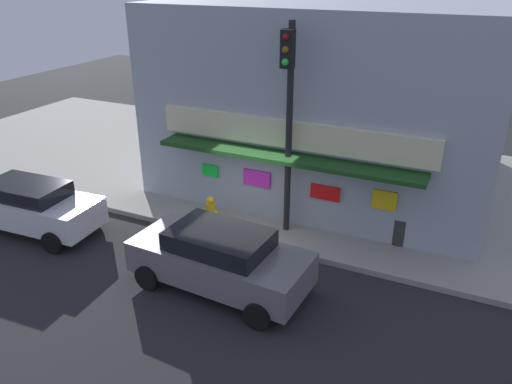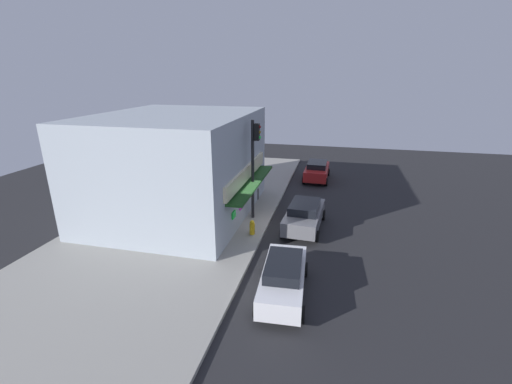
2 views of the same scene
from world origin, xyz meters
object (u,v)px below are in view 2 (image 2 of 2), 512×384
object	(u,v)px
fire_hydrant	(252,227)
parked_car_red	(317,170)
trash_can	(255,194)
parked_car_grey	(304,215)
pedestrian	(250,180)
traffic_light	(254,158)
parked_car_white	(283,277)
potted_plant_by_doorway	(224,206)

from	to	relation	value
fire_hydrant	parked_car_red	xyz separation A→B (m)	(11.71, -2.70, 0.26)
trash_can	parked_car_grey	bearing A→B (deg)	-133.56
pedestrian	traffic_light	bearing A→B (deg)	-162.61
traffic_light	trash_can	distance (m)	4.71
traffic_light	parked_car_grey	xyz separation A→B (m)	(-0.47, -3.08, -3.10)
trash_can	parked_car_white	distance (m)	10.89
pedestrian	parked_car_white	xyz separation A→B (m)	(-11.56, -4.33, -0.32)
trash_can	parked_car_white	xyz separation A→B (m)	(-10.25, -3.68, 0.26)
traffic_light	fire_hydrant	distance (m)	4.08
fire_hydrant	parked_car_white	world-z (taller)	parked_car_white
parked_car_red	pedestrian	bearing A→B (deg)	137.41
fire_hydrant	parked_car_red	size ratio (longest dim) A/B	0.19
fire_hydrant	potted_plant_by_doorway	world-z (taller)	potted_plant_by_doorway
pedestrian	parked_car_white	bearing A→B (deg)	-159.47
fire_hydrant	pedestrian	bearing A→B (deg)	15.19
potted_plant_by_doorway	fire_hydrant	bearing A→B (deg)	-134.49
traffic_light	pedestrian	bearing A→B (deg)	17.39
parked_car_red	parked_car_white	size ratio (longest dim) A/B	0.96
fire_hydrant	parked_car_white	size ratio (longest dim) A/B	0.18
potted_plant_by_doorway	pedestrian	bearing A→B (deg)	-6.98
trash_can	parked_car_red	world-z (taller)	parked_car_red
pedestrian	potted_plant_by_doorway	distance (m)	4.48
trash_can	potted_plant_by_doorway	bearing A→B (deg)	159.11
traffic_light	fire_hydrant	world-z (taller)	traffic_light
parked_car_white	pedestrian	bearing A→B (deg)	20.53
parked_car_grey	pedestrian	bearing A→B (deg)	42.12
parked_car_grey	parked_car_red	distance (m)	9.90
potted_plant_by_doorway	parked_car_white	distance (m)	8.63
fire_hydrant	traffic_light	bearing A→B (deg)	10.69
parked_car_white	trash_can	bearing A→B (deg)	19.76
pedestrian	potted_plant_by_doorway	bearing A→B (deg)	173.02
potted_plant_by_doorway	parked_car_red	xyz separation A→B (m)	(9.37, -5.08, 0.08)
trash_can	parked_car_grey	xyz separation A→B (m)	(-3.66, -3.85, 0.27)
fire_hydrant	potted_plant_by_doorway	bearing A→B (deg)	45.51
pedestrian	fire_hydrant	bearing A→B (deg)	-164.81
fire_hydrant	parked_car_red	world-z (taller)	parked_car_red
traffic_light	parked_car_grey	size ratio (longest dim) A/B	1.31
fire_hydrant	pedestrian	xyz separation A→B (m)	(6.77, 1.84, 0.57)
traffic_light	potted_plant_by_doorway	bearing A→B (deg)	88.01
potted_plant_by_doorway	parked_car_red	size ratio (longest dim) A/B	0.24
parked_car_grey	potted_plant_by_doorway	bearing A→B (deg)	83.91
potted_plant_by_doorway	parked_car_white	bearing A→B (deg)	-145.64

